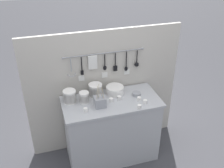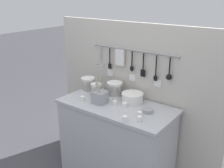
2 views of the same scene
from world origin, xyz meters
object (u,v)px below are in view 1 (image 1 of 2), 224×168
plate_stack (115,90)px  cup_by_caddy (111,100)px  bowl_stack_nested_right (84,97)px  cup_beside_plates (139,99)px  cup_mid_row (145,102)px  steel_mixing_bowl (136,94)px  cup_back_left (86,110)px  cup_front_left (119,98)px  cup_back_right (139,107)px  cutlery_caddy (100,101)px  bowl_stack_short_front (95,90)px  bowl_stack_back_corner (70,96)px

plate_stack → cup_by_caddy: bearing=-120.9°
bowl_stack_nested_right → cup_by_caddy: size_ratio=2.85×
bowl_stack_nested_right → cup_beside_plates: size_ratio=2.85×
cup_mid_row → cup_by_caddy: bearing=157.8°
steel_mixing_bowl → cup_back_left: cup_back_left is taller
cup_mid_row → cup_front_left: bearing=148.5°
cup_back_left → cup_by_caddy: same height
steel_mixing_bowl → cup_beside_plates: 0.12m
steel_mixing_bowl → cup_back_right: cup_back_right is taller
cutlery_caddy → cup_beside_plates: cutlery_caddy is taller
cup_mid_row → bowl_stack_nested_right: bearing=161.1°
steel_mixing_bowl → cup_front_left: cup_front_left is taller
bowl_stack_nested_right → cup_mid_row: bowl_stack_nested_right is taller
plate_stack → bowl_stack_short_front: bearing=173.5°
bowl_stack_short_front → plate_stack: bowl_stack_short_front is taller
bowl_stack_nested_right → cup_by_caddy: 0.31m
cutlery_caddy → cup_back_left: (-0.18, -0.06, -0.04)m
cup_mid_row → cup_beside_plates: size_ratio=1.00×
plate_stack → cutlery_caddy: (-0.24, -0.21, 0.01)m
plate_stack → cup_mid_row: plate_stack is taller
cup_back_left → cup_beside_plates: 0.64m
cup_mid_row → cup_beside_plates: (-0.04, 0.08, 0.00)m
cup_beside_plates → cup_back_left: bearing=-176.7°
steel_mixing_bowl → cup_mid_row: size_ratio=2.28×
bowl_stack_back_corner → bowl_stack_nested_right: size_ratio=1.16×
bowl_stack_nested_right → steel_mixing_bowl: bowl_stack_nested_right is taller
cup_beside_plates → cup_back_right: bearing=-110.8°
bowl_stack_back_corner → cup_by_caddy: bowl_stack_back_corner is taller
bowl_stack_back_corner → cup_by_caddy: bearing=-15.7°
cup_back_left → cup_by_caddy: size_ratio=1.00×
bowl_stack_short_front → plate_stack: (0.24, -0.03, -0.03)m
cutlery_caddy → steel_mixing_bowl: bearing=11.0°
plate_stack → cup_back_right: plate_stack is taller
cup_back_left → cup_beside_plates: bearing=3.3°
bowl_stack_nested_right → plate_stack: 0.40m
cutlery_caddy → bowl_stack_short_front: bearing=87.9°
cup_back_left → plate_stack: bearing=32.4°
cup_back_left → cup_front_left: size_ratio=1.00×
cup_mid_row → cup_front_left: 0.30m
cup_mid_row → cup_front_left: same height
cup_back_left → cup_front_left: 0.44m
steel_mixing_bowl → cup_beside_plates: cup_beside_plates is taller
plate_stack → cup_back_left: 0.50m
bowl_stack_nested_right → cup_front_left: size_ratio=2.85×
bowl_stack_nested_right → bowl_stack_back_corner: bearing=162.4°
cup_back_left → cup_front_left: (0.43, 0.12, 0.00)m
cup_back_right → cutlery_caddy: bearing=157.4°
bowl_stack_short_front → bowl_stack_nested_right: bowl_stack_short_front is taller
bowl_stack_short_front → cup_front_left: size_ratio=3.51×
cutlery_caddy → cup_back_right: cutlery_caddy is taller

